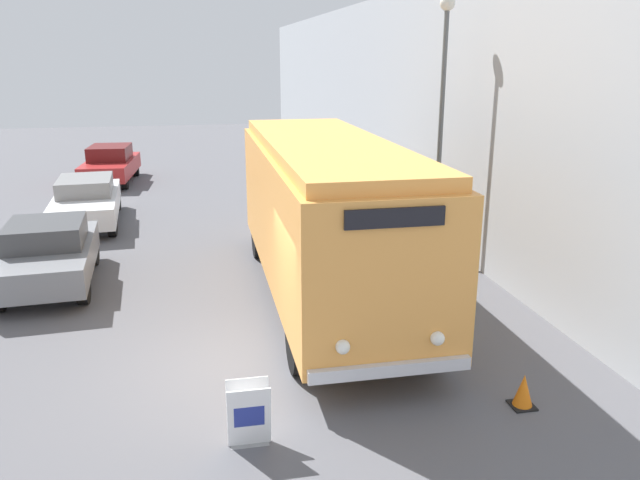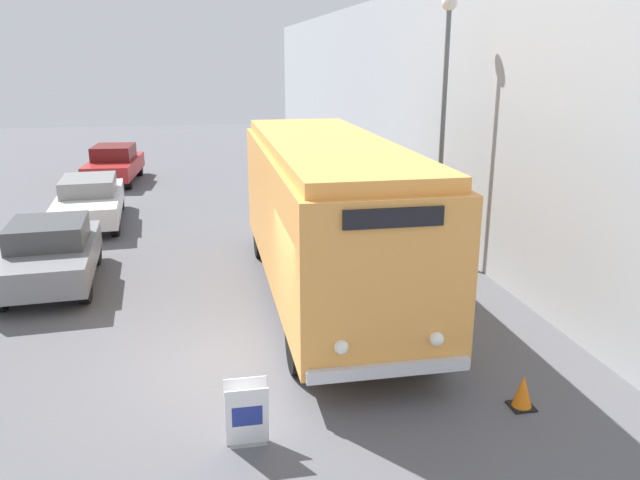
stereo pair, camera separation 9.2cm
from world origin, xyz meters
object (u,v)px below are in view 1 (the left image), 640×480
(sign_board, at_px, (249,415))
(parked_car_near, at_px, (48,254))
(parked_car_mid, at_px, (87,201))
(traffic_cone, at_px, (523,391))
(vintage_bus, at_px, (326,211))
(streetlamp, at_px, (442,96))
(parked_car_far, at_px, (111,164))

(sign_board, relative_size, parked_car_near, 0.22)
(parked_car_mid, height_order, traffic_cone, parked_car_mid)
(vintage_bus, height_order, traffic_cone, vintage_bus)
(streetlamp, relative_size, parked_car_far, 1.45)
(parked_car_mid, distance_m, traffic_cone, 15.05)
(traffic_cone, bearing_deg, parked_car_far, 112.86)
(parked_car_far, bearing_deg, parked_car_near, -86.01)
(sign_board, distance_m, parked_car_mid, 13.39)
(parked_car_near, xyz_separation_m, traffic_cone, (8.16, -6.96, -0.52))
(sign_board, distance_m, streetlamp, 9.67)
(parked_car_far, height_order, traffic_cone, parked_car_far)
(parked_car_mid, bearing_deg, vintage_bus, -55.28)
(parked_car_far, xyz_separation_m, traffic_cone, (8.23, -19.52, -0.52))
(parked_car_near, distance_m, traffic_cone, 10.74)
(sign_board, bearing_deg, traffic_cone, 2.04)
(streetlamp, relative_size, parked_car_mid, 1.33)
(vintage_bus, distance_m, parked_car_far, 15.85)
(sign_board, distance_m, traffic_cone, 4.19)
(vintage_bus, bearing_deg, streetlamp, 30.63)
(sign_board, bearing_deg, parked_car_mid, 107.30)
(streetlamp, bearing_deg, parked_car_mid, 148.75)
(traffic_cone, bearing_deg, parked_car_near, 139.52)
(sign_board, height_order, traffic_cone, sign_board)
(vintage_bus, distance_m, sign_board, 5.77)
(parked_car_mid, height_order, parked_car_far, parked_car_far)
(parked_car_near, bearing_deg, sign_board, -64.54)
(parked_car_near, relative_size, traffic_cone, 7.88)
(streetlamp, xyz_separation_m, traffic_cone, (-1.25, -6.92, -3.95))
(vintage_bus, xyz_separation_m, parked_car_near, (-6.14, 1.98, -1.20))
(streetlamp, xyz_separation_m, parked_car_mid, (-9.41, 5.71, -3.45))
(parked_car_near, height_order, traffic_cone, parked_car_near)
(parked_car_near, height_order, parked_car_far, parked_car_far)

